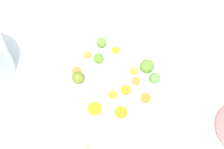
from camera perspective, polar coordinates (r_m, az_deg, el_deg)
name	(u,v)px	position (r m, az deg, el deg)	size (l,w,h in m)	color
tabletop	(93,92)	(0.84, -4.24, -3.79)	(2.40, 2.40, 0.02)	white
serving_bowl_carrots	(112,83)	(0.81, 0.00, -1.78)	(0.30, 0.30, 0.07)	white
carrot_slice_0	(126,90)	(0.75, 3.03, -3.38)	(0.03, 0.03, 0.01)	orange
carrot_slice_1	(134,71)	(0.79, 4.85, 0.74)	(0.03, 0.03, 0.01)	orange
carrot_slice_2	(116,50)	(0.83, 0.79, 5.34)	(0.03, 0.03, 0.01)	orange
carrot_slice_3	(121,112)	(0.72, 1.96, -8.27)	(0.04, 0.04, 0.01)	orange
carrot_slice_4	(146,98)	(0.74, 7.37, -5.13)	(0.03, 0.03, 0.01)	orange
carrot_slice_5	(87,55)	(0.82, -5.44, 4.31)	(0.02, 0.02, 0.01)	orange
carrot_slice_6	(136,81)	(0.77, 5.30, -1.41)	(0.03, 0.03, 0.01)	orange
carrot_slice_7	(113,95)	(0.74, 0.12, -4.47)	(0.03, 0.03, 0.01)	orange
carrot_slice_8	(77,71)	(0.79, -7.73, 0.70)	(0.03, 0.03, 0.01)	orange
carrot_slice_9	(95,109)	(0.72, -3.82, -7.48)	(0.04, 0.04, 0.01)	orange
brussels_sprout_0	(102,43)	(0.83, -2.29, 6.98)	(0.03, 0.03, 0.03)	#5B862E
brussels_sprout_1	(78,78)	(0.76, -7.42, -0.71)	(0.04, 0.04, 0.04)	#606D25
brussels_sprout_2	(155,78)	(0.76, 9.38, -0.77)	(0.03, 0.03, 0.03)	#56863F
brussels_sprout_3	(99,58)	(0.80, -2.87, 3.54)	(0.03, 0.03, 0.03)	#517E26
brussels_sprout_4	(147,66)	(0.78, 7.73, 1.82)	(0.04, 0.04, 0.04)	#56852A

